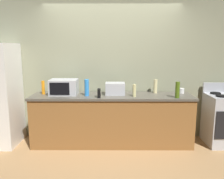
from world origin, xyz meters
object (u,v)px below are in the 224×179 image
cordless_phone (99,93)px  bottle_olive_oil (177,90)px  bottle_vinegar (134,90)px  mug_white (181,91)px  bottle_spray_cleaner (87,88)px  toaster_oven (115,89)px  stove_range (224,119)px  microwave (64,87)px  bottle_dish_soap (43,88)px  bottle_hand_soap (155,86)px

cordless_phone → bottle_olive_oil: (1.30, -0.03, 0.06)m
bottle_vinegar → mug_white: size_ratio=2.21×
mug_white → bottle_spray_cleaner: bearing=-172.3°
toaster_oven → bottle_vinegar: bottle_vinegar is taller
stove_range → mug_white: bearing=167.1°
toaster_oven → bottle_olive_oil: 1.07m
cordless_phone → toaster_oven: bearing=41.6°
microwave → bottle_vinegar: (1.23, -0.16, -0.03)m
bottle_vinegar → bottle_spray_cleaner: size_ratio=0.73×
toaster_oven → bottle_dish_soap: (-1.29, 0.01, 0.02)m
stove_range → bottle_vinegar: (-1.62, -0.11, 0.54)m
cordless_phone → bottle_olive_oil: bearing=-2.6°
bottle_hand_soap → mug_white: bearing=-3.3°
bottle_spray_cleaner → mug_white: bearing=7.7°
toaster_oven → bottle_hand_soap: (0.74, 0.13, 0.02)m
stove_range → bottle_hand_soap: 1.35m
bottle_spray_cleaner → mug_white: bottle_spray_cleaner is taller
microwave → bottle_spray_cleaner: size_ratio=1.66×
bottle_hand_soap → toaster_oven: bearing=-169.6°
cordless_phone → bottle_dish_soap: 1.05m
microwave → toaster_oven: bearing=0.8°
stove_range → toaster_oven: size_ratio=3.18×
stove_range → bottle_spray_cleaner: bottle_spray_cleaner is taller
bottle_spray_cleaner → bottle_vinegar: bearing=-3.4°
cordless_phone → bottle_spray_cleaner: bottle_spray_cleaner is taller
cordless_phone → bottle_vinegar: (0.60, 0.08, 0.03)m
toaster_oven → bottle_spray_cleaner: bottle_spray_cleaner is taller
toaster_oven → bottle_dish_soap: 1.29m
bottle_olive_oil → bottle_vinegar: bottle_olive_oil is taller
bottle_hand_soap → mug_white: bottle_hand_soap is taller
cordless_phone → bottle_spray_cleaner: bearing=147.5°
cordless_phone → bottle_dish_soap: size_ratio=0.62×
stove_range → toaster_oven: 2.02m
stove_range → mug_white: stove_range is taller
stove_range → bottle_olive_oil: bottle_olive_oil is taller
bottle_olive_oil → bottle_hand_soap: 0.51m
stove_range → bottle_olive_oil: (-0.91, -0.22, 0.57)m
stove_range → bottle_olive_oil: size_ratio=3.98×
bottle_olive_oil → bottle_vinegar: size_ratio=1.28×
stove_range → microwave: bearing=179.0°
bottle_vinegar → cordless_phone: bearing=-172.0°
bottle_olive_oil → bottle_vinegar: 0.71m
stove_range → bottle_dish_soap: bearing=178.7°
bottle_hand_soap → mug_white: (0.47, -0.03, -0.08)m
cordless_phone → bottle_dish_soap: bearing=163.7°
bottle_vinegar → bottle_dish_soap: bearing=173.4°
microwave → mug_white: bearing=3.2°
toaster_oven → bottle_olive_oil: size_ratio=1.25×
cordless_phone → bottle_olive_oil: size_ratio=0.55×
bottle_hand_soap → mug_white: size_ratio=2.61×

